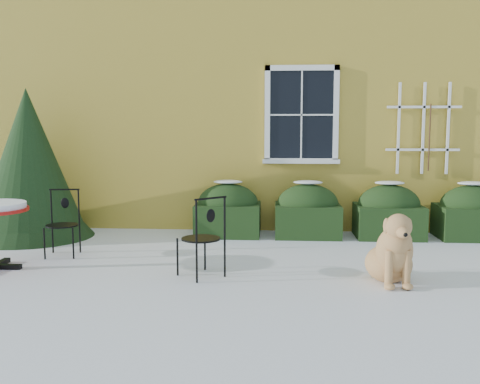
# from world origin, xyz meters

# --- Properties ---
(ground) EXTENTS (80.00, 80.00, 0.00)m
(ground) POSITION_xyz_m (0.00, 0.00, 0.00)
(ground) COLOR white
(ground) RESTS_ON ground
(house) EXTENTS (12.40, 8.40, 6.40)m
(house) POSITION_xyz_m (0.00, 7.00, 3.22)
(house) COLOR gold
(house) RESTS_ON ground
(hedge_row) EXTENTS (4.95, 0.80, 0.91)m
(hedge_row) POSITION_xyz_m (1.65, 2.55, 0.40)
(hedge_row) COLOR black
(hedge_row) RESTS_ON ground
(evergreen_shrub) EXTENTS (1.97, 1.97, 2.39)m
(evergreen_shrub) POSITION_xyz_m (-3.46, 2.20, 0.96)
(evergreen_shrub) COLOR black
(evergreen_shrub) RESTS_ON ground
(patio_chair_near) EXTENTS (0.60, 0.60, 0.97)m
(patio_chair_near) POSITION_xyz_m (-0.37, 0.03, 0.48)
(patio_chair_near) COLOR black
(patio_chair_near) RESTS_ON ground
(patio_chair_far) EXTENTS (0.45, 0.45, 0.91)m
(patio_chair_far) POSITION_xyz_m (-2.45, 0.99, 0.46)
(patio_chair_far) COLOR black
(patio_chair_far) RESTS_ON ground
(dog) EXTENTS (0.59, 0.95, 0.85)m
(dog) POSITION_xyz_m (1.80, -0.10, 0.34)
(dog) COLOR tan
(dog) RESTS_ON ground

